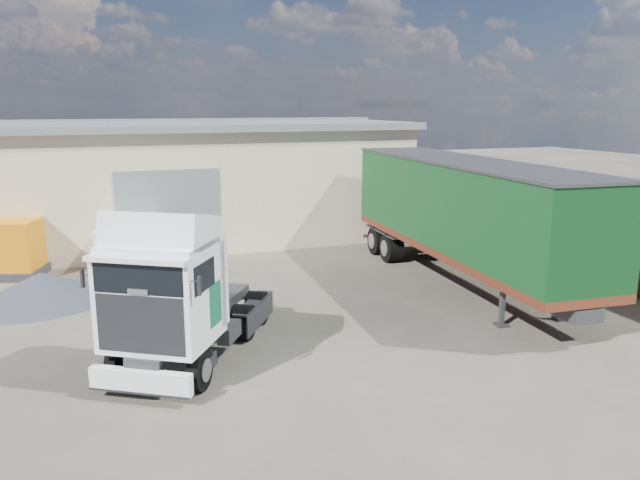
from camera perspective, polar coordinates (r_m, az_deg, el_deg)
name	(u,v)px	position (r m, az deg, el deg)	size (l,w,h in m)	color
ground	(299,339)	(16.72, -1.97, -9.03)	(120.00, 120.00, 0.00)	black
warehouse	(62,181)	(30.97, -22.54, 5.01)	(30.60, 12.60, 5.42)	beige
brick_boundary_wall	(516,224)	(26.94, 17.45, 1.38)	(0.35, 26.00, 2.50)	brown
tractor_unit	(177,300)	(14.87, -12.91, -5.35)	(4.97, 6.01, 3.92)	black
box_trailer	(462,209)	(21.65, 12.90, 2.75)	(3.73, 13.05, 4.28)	#2D2D30
panel_van	(132,245)	(24.15, -16.81, -0.43)	(2.80, 4.94, 1.90)	black
gravel_heap	(38,289)	(21.37, -24.34, -4.10)	(6.46, 6.13, 0.97)	#1F2229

